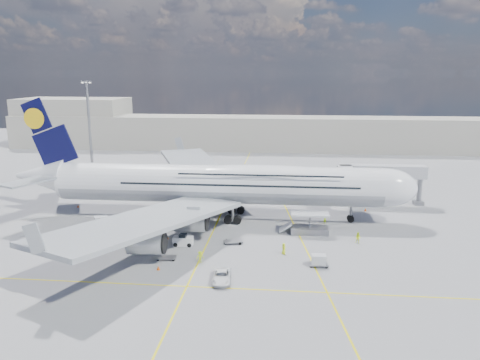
# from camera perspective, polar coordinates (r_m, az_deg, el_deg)

# --- Properties ---
(ground) EXTENTS (300.00, 300.00, 0.00)m
(ground) POSITION_cam_1_polar(r_m,az_deg,el_deg) (81.54, -3.56, -6.75)
(ground) COLOR gray
(ground) RESTS_ON ground
(taxi_line_main) EXTENTS (0.25, 220.00, 0.01)m
(taxi_line_main) POSITION_cam_1_polar(r_m,az_deg,el_deg) (81.54, -3.56, -6.74)
(taxi_line_main) COLOR yellow
(taxi_line_main) RESTS_ON ground
(taxi_line_cross) EXTENTS (120.00, 0.25, 0.01)m
(taxi_line_cross) POSITION_cam_1_polar(r_m,az_deg,el_deg) (63.37, -6.49, -12.76)
(taxi_line_cross) COLOR yellow
(taxi_line_cross) RESTS_ON ground
(taxi_line_diag) EXTENTS (14.16, 99.06, 0.01)m
(taxi_line_diag) POSITION_cam_1_polar(r_m,az_deg,el_deg) (90.06, 6.33, -4.88)
(taxi_line_diag) COLOR yellow
(taxi_line_diag) RESTS_ON ground
(airliner) EXTENTS (77.26, 79.15, 23.71)m
(airliner) POSITION_cam_1_polar(r_m,az_deg,el_deg) (89.05, -2.44, -0.43)
(airliner) COLOR white
(airliner) RESTS_ON ground
(jet_bridge) EXTENTS (18.80, 12.10, 8.50)m
(jet_bridge) POSITION_cam_1_polar(r_m,az_deg,el_deg) (100.38, 15.42, 0.62)
(jet_bridge) COLOR #B7B7BC
(jet_bridge) RESTS_ON ground
(cargo_loader) EXTENTS (8.53, 3.20, 3.67)m
(cargo_loader) POSITION_cam_1_polar(r_m,az_deg,el_deg) (83.01, 8.35, -5.59)
(cargo_loader) COLOR silver
(cargo_loader) RESTS_ON ground
(light_mast) EXTENTS (3.00, 0.70, 25.50)m
(light_mast) POSITION_cam_1_polar(r_m,az_deg,el_deg) (132.48, -17.87, 6.12)
(light_mast) COLOR gray
(light_mast) RESTS_ON ground
(terminal) EXTENTS (180.00, 16.00, 12.00)m
(terminal) POSITION_cam_1_polar(r_m,az_deg,el_deg) (172.58, 1.43, 5.75)
(terminal) COLOR #B2AD9E
(terminal) RESTS_ON ground
(hangar) EXTENTS (40.00, 22.00, 18.00)m
(hangar) POSITION_cam_1_polar(r_m,az_deg,el_deg) (195.07, -19.57, 6.73)
(hangar) COLOR #B2AD9E
(hangar) RESTS_ON ground
(tree_line) EXTENTS (160.00, 6.00, 8.00)m
(tree_line) POSITION_cam_1_polar(r_m,az_deg,el_deg) (218.79, 12.89, 6.41)
(tree_line) COLOR #193814
(tree_line) RESTS_ON ground
(dolly_row_a) EXTENTS (3.27, 2.39, 1.86)m
(dolly_row_a) POSITION_cam_1_polar(r_m,az_deg,el_deg) (83.64, -20.76, -6.35)
(dolly_row_a) COLOR gray
(dolly_row_a) RESTS_ON ground
(dolly_row_b) EXTENTS (2.76, 1.80, 0.38)m
(dolly_row_b) POSITION_cam_1_polar(r_m,az_deg,el_deg) (76.71, -18.38, -8.46)
(dolly_row_b) COLOR gray
(dolly_row_b) RESTS_ON ground
(dolly_row_c) EXTENTS (3.06, 1.80, 0.43)m
(dolly_row_c) POSITION_cam_1_polar(r_m,az_deg,el_deg) (72.06, -8.94, -9.30)
(dolly_row_c) COLOR gray
(dolly_row_c) RESTS_ON ground
(dolly_back) EXTENTS (3.58, 3.03, 2.00)m
(dolly_back) POSITION_cam_1_polar(r_m,az_deg,el_deg) (89.10, -16.57, -4.83)
(dolly_back) COLOR gray
(dolly_back) RESTS_ON ground
(dolly_nose_far) EXTENTS (2.81, 1.54, 1.76)m
(dolly_nose_far) POSITION_cam_1_polar(r_m,az_deg,el_deg) (69.53, 9.57, -9.62)
(dolly_nose_far) COLOR gray
(dolly_nose_far) RESTS_ON ground
(dolly_nose_near) EXTENTS (3.33, 2.39, 0.44)m
(dolly_nose_near) POSITION_cam_1_polar(r_m,az_deg,el_deg) (77.56, -0.83, -7.50)
(dolly_nose_near) COLOR gray
(dolly_nose_near) RESTS_ON ground
(baggage_tug) EXTENTS (3.19, 1.53, 1.98)m
(baggage_tug) POSITION_cam_1_polar(r_m,az_deg,el_deg) (76.95, -6.95, -7.34)
(baggage_tug) COLOR silver
(baggage_tug) RESTS_ON ground
(catering_truck_inner) EXTENTS (6.27, 2.59, 3.71)m
(catering_truck_inner) POSITION_cam_1_polar(r_m,az_deg,el_deg) (104.36, -5.52, -1.39)
(catering_truck_inner) COLOR gray
(catering_truck_inner) RESTS_ON ground
(catering_truck_outer) EXTENTS (7.01, 5.18, 3.86)m
(catering_truck_outer) POSITION_cam_1_polar(r_m,az_deg,el_deg) (119.64, -12.02, 0.24)
(catering_truck_outer) COLOR gray
(catering_truck_outer) RESTS_ON ground
(service_van) EXTENTS (2.81, 5.39, 1.45)m
(service_van) POSITION_cam_1_polar(r_m,az_deg,el_deg) (64.08, -2.26, -11.67)
(service_van) COLOR white
(service_van) RESTS_ON ground
(crew_nose) EXTENTS (0.67, 0.57, 1.58)m
(crew_nose) POSITION_cam_1_polar(r_m,az_deg,el_deg) (88.76, 10.33, -4.75)
(crew_nose) COLOR #B2E918
(crew_nose) RESTS_ON ground
(crew_loader) EXTENTS (1.10, 0.97, 1.89)m
(crew_loader) POSITION_cam_1_polar(r_m,az_deg,el_deg) (79.78, 14.20, -6.86)
(crew_loader) COLOR #E4FF1A
(crew_loader) RESTS_ON ground
(crew_wing) EXTENTS (0.59, 0.98, 1.57)m
(crew_wing) POSITION_cam_1_polar(r_m,az_deg,el_deg) (76.38, -18.11, -8.14)
(crew_wing) COLOR #BBE017
(crew_wing) RESTS_ON ground
(crew_van) EXTENTS (0.93, 1.04, 1.78)m
(crew_van) POSITION_cam_1_polar(r_m,az_deg,el_deg) (73.27, 5.35, -8.34)
(crew_van) COLOR #DFFA1A
(crew_van) RESTS_ON ground
(crew_tug) EXTENTS (1.34, 1.06, 1.82)m
(crew_tug) POSITION_cam_1_polar(r_m,az_deg,el_deg) (70.09, -4.88, -9.33)
(crew_tug) COLOR #CDED18
(crew_tug) RESTS_ON ground
(cone_nose) EXTENTS (0.49, 0.49, 0.62)m
(cone_nose) POSITION_cam_1_polar(r_m,az_deg,el_deg) (98.53, 15.04, -3.52)
(cone_nose) COLOR #E2510B
(cone_nose) RESTS_ON ground
(cone_wing_left_inner) EXTENTS (0.41, 0.41, 0.52)m
(cone_wing_left_inner) POSITION_cam_1_polar(r_m,az_deg,el_deg) (98.77, -5.27, -3.11)
(cone_wing_left_inner) COLOR #E2510B
(cone_wing_left_inner) RESTS_ON ground
(cone_wing_left_outer) EXTENTS (0.45, 0.45, 0.57)m
(cone_wing_left_outer) POSITION_cam_1_polar(r_m,az_deg,el_deg) (115.97, -8.74, -0.79)
(cone_wing_left_outer) COLOR #E2510B
(cone_wing_left_outer) RESTS_ON ground
(cone_wing_right_inner) EXTENTS (0.40, 0.40, 0.51)m
(cone_wing_right_inner) POSITION_cam_1_polar(r_m,az_deg,el_deg) (80.51, -8.83, -6.95)
(cone_wing_right_inner) COLOR #E2510B
(cone_wing_right_inner) RESTS_ON ground
(cone_wing_right_outer) EXTENTS (0.47, 0.47, 0.60)m
(cone_wing_right_outer) POSITION_cam_1_polar(r_m,az_deg,el_deg) (68.69, -9.94, -10.52)
(cone_wing_right_outer) COLOR #E2510B
(cone_wing_right_outer) RESTS_ON ground
(cone_tail) EXTENTS (0.40, 0.40, 0.51)m
(cone_tail) POSITION_cam_1_polar(r_m,az_deg,el_deg) (103.50, -19.14, -3.04)
(cone_tail) COLOR #E2510B
(cone_tail) RESTS_ON ground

